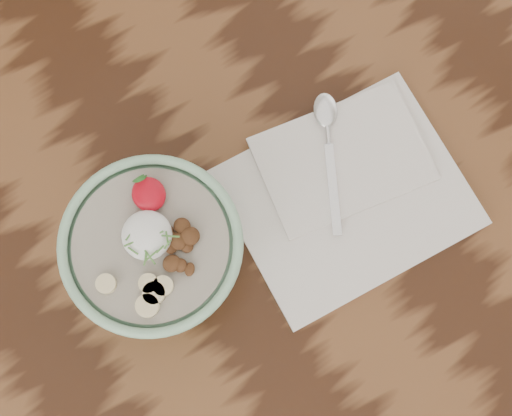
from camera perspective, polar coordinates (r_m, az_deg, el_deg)
The scene contains 4 objects.
table at distance 89.42cm, azimuth -3.92°, elevation -4.21°, with size 160.00×90.00×75.00cm.
breakfast_bowl at distance 74.44cm, azimuth -8.03°, elevation -3.32°, with size 18.39×18.39×12.25cm.
napkin at distance 81.34cm, azimuth 7.26°, elevation 1.49°, with size 27.24×23.39×1.56cm.
spoon at distance 81.72cm, azimuth 5.72°, elevation 6.26°, with size 9.87×15.41×0.87cm.
Camera 1 is at (-1.81, -13.66, 154.05)cm, focal length 50.00 mm.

